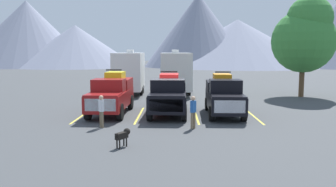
% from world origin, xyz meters
% --- Properties ---
extents(ground_plane, '(240.00, 240.00, 0.00)m').
position_xyz_m(ground_plane, '(0.00, 0.00, 0.00)').
color(ground_plane, '#3F4244').
extents(pickup_truck_a, '(2.21, 5.63, 2.70)m').
position_xyz_m(pickup_truck_a, '(-3.47, 0.32, 1.24)').
color(pickup_truck_a, maroon).
rests_on(pickup_truck_a, ground).
extents(pickup_truck_b, '(2.32, 5.47, 2.60)m').
position_xyz_m(pickup_truck_b, '(0.04, 0.09, 1.22)').
color(pickup_truck_b, black).
rests_on(pickup_truck_b, ground).
extents(pickup_truck_c, '(2.16, 5.26, 2.59)m').
position_xyz_m(pickup_truck_c, '(3.39, 0.01, 1.18)').
color(pickup_truck_c, black).
rests_on(pickup_truck_c, ground).
extents(lot_stripe_a, '(0.12, 5.50, 0.01)m').
position_xyz_m(lot_stripe_a, '(-5.12, -0.22, 0.00)').
color(lot_stripe_a, gold).
rests_on(lot_stripe_a, ground).
extents(lot_stripe_b, '(0.12, 5.50, 0.01)m').
position_xyz_m(lot_stripe_b, '(-1.71, -0.22, 0.00)').
color(lot_stripe_b, gold).
rests_on(lot_stripe_b, ground).
extents(lot_stripe_c, '(0.12, 5.50, 0.01)m').
position_xyz_m(lot_stripe_c, '(1.71, -0.22, 0.00)').
color(lot_stripe_c, gold).
rests_on(lot_stripe_c, ground).
extents(lot_stripe_d, '(0.12, 5.50, 0.01)m').
position_xyz_m(lot_stripe_d, '(5.12, -0.22, 0.00)').
color(lot_stripe_d, gold).
rests_on(lot_stripe_d, ground).
extents(camper_trailer_a, '(2.59, 7.58, 3.99)m').
position_xyz_m(camper_trailer_a, '(-3.63, 10.09, 2.09)').
color(camper_trailer_a, white).
rests_on(camper_trailer_a, ground).
extents(camper_trailer_b, '(2.78, 7.56, 3.98)m').
position_xyz_m(camper_trailer_b, '(0.49, 10.07, 2.09)').
color(camper_trailer_b, silver).
rests_on(camper_trailer_b, ground).
extents(person_a, '(0.31, 0.30, 1.63)m').
position_xyz_m(person_a, '(1.34, -3.86, 0.94)').
color(person_a, '#726047').
rests_on(person_a, ground).
extents(person_b, '(0.30, 0.31, 1.65)m').
position_xyz_m(person_b, '(-3.26, -3.73, 0.95)').
color(person_b, '#726047').
rests_on(person_b, ground).
extents(dog, '(0.56, 0.77, 0.73)m').
position_xyz_m(dog, '(-1.63, -7.24, 0.50)').
color(dog, black).
rests_on(dog, ground).
extents(tree_a, '(5.23, 5.23, 8.32)m').
position_xyz_m(tree_a, '(11.23, 8.59, 5.12)').
color(tree_a, brown).
rests_on(tree_a, ground).
extents(mountain_ridge, '(154.99, 48.40, 17.80)m').
position_xyz_m(mountain_ridge, '(11.09, 68.66, 6.95)').
color(mountain_ridge, gray).
rests_on(mountain_ridge, ground).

